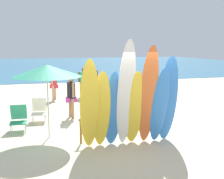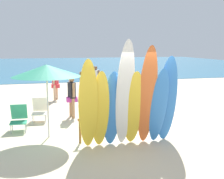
{
  "view_description": "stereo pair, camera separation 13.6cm",
  "coord_description": "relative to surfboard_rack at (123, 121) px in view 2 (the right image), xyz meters",
  "views": [
    {
      "loc": [
        -2.33,
        -7.36,
        2.67
      ],
      "look_at": [
        0.0,
        1.32,
        1.25
      ],
      "focal_mm": 44.99,
      "sensor_mm": 36.0,
      "label": 1
    },
    {
      "loc": [
        -2.2,
        -7.39,
        2.67
      ],
      "look_at": [
        0.0,
        1.32,
        1.25
      ],
      "focal_mm": 44.99,
      "sensor_mm": 36.0,
      "label": 2
    }
  ],
  "objects": [
    {
      "name": "ground",
      "position": [
        0.0,
        14.0,
        -0.53
      ],
      "size": [
        60.0,
        60.0,
        0.0
      ],
      "primitive_type": "plane",
      "color": "beige"
    },
    {
      "name": "ocean_water",
      "position": [
        0.0,
        32.87,
        -0.52
      ],
      "size": [
        60.0,
        40.0,
        0.02
      ],
      "primitive_type": "cube",
      "color": "teal",
      "rests_on": "ground"
    },
    {
      "name": "surfboard_rack",
      "position": [
        0.0,
        0.0,
        0.0
      ],
      "size": [
        2.6,
        0.07,
        0.69
      ],
      "color": "brown",
      "rests_on": "ground"
    },
    {
      "name": "surfboard_yellow_0",
      "position": [
        -1.1,
        -0.6,
        0.65
      ],
      "size": [
        0.55,
        0.74,
        2.37
      ],
      "primitive_type": "ellipsoid",
      "rotation": [
        0.26,
        0.0,
        -0.1
      ],
      "color": "yellow",
      "rests_on": "ground"
    },
    {
      "name": "surfboard_yellow_1",
      "position": [
        -0.78,
        -0.53,
        0.5
      ],
      "size": [
        0.5,
        0.61,
        2.06
      ],
      "primitive_type": "ellipsoid",
      "rotation": [
        0.25,
        0.0,
        -0.05
      ],
      "color": "yellow",
      "rests_on": "ground"
    },
    {
      "name": "surfboard_blue_2",
      "position": [
        -0.45,
        -0.46,
        0.48
      ],
      "size": [
        0.53,
        0.5,
        2.03
      ],
      "primitive_type": "ellipsoid",
      "rotation": [
        0.19,
        0.0,
        0.04
      ],
      "color": "#337AD1",
      "rests_on": "ground"
    },
    {
      "name": "surfboard_white_3",
      "position": [
        -0.14,
        -0.6,
        0.88
      ],
      "size": [
        0.49,
        0.75,
        2.83
      ],
      "primitive_type": "ellipsoid",
      "rotation": [
        0.23,
        0.0,
        -0.03
      ],
      "color": "white",
      "rests_on": "ground"
    },
    {
      "name": "surfboard_yellow_4",
      "position": [
        0.13,
        -0.52,
        0.48
      ],
      "size": [
        0.52,
        0.6,
        2.04
      ],
      "primitive_type": "ellipsoid",
      "rotation": [
        0.25,
        0.0,
        -0.02
      ],
      "color": "yellow",
      "rests_on": "ground"
    },
    {
      "name": "surfboard_orange_5",
      "position": [
        0.46,
        -0.62,
        0.81
      ],
      "size": [
        0.56,
        0.82,
        2.69
      ],
      "primitive_type": "ellipsoid",
      "rotation": [
        0.26,
        0.0,
        -0.1
      ],
      "color": "orange",
      "rests_on": "ground"
    },
    {
      "name": "surfboard_blue_6",
      "position": [
        0.81,
        -0.58,
        0.52
      ],
      "size": [
        0.5,
        0.65,
        2.11
      ],
      "primitive_type": "ellipsoid",
      "rotation": [
        0.26,
        0.0,
        0.02
      ],
      "color": "#337AD1",
      "rests_on": "ground"
    },
    {
      "name": "surfboard_blue_7",
      "position": [
        1.09,
        -0.5,
        0.67
      ],
      "size": [
        0.58,
        0.58,
        2.41
      ],
      "primitive_type": "ellipsoid",
      "rotation": [
        0.2,
        0.0,
        -0.09
      ],
      "color": "#337AD1",
      "rests_on": "ground"
    },
    {
      "name": "beachgoer_strolling",
      "position": [
        1.67,
        2.41,
        0.33
      ],
      "size": [
        0.42,
        0.43,
        1.5
      ],
      "rotation": [
        0.0,
        0.0,
        3.94
      ],
      "color": "beige",
      "rests_on": "ground"
    },
    {
      "name": "beachgoer_photographing",
      "position": [
        -1.56,
        6.5,
        0.35
      ],
      "size": [
        0.4,
        0.55,
        1.54
      ],
      "rotation": [
        0.0,
        0.0,
        4.33
      ],
      "color": "tan",
      "rests_on": "ground"
    },
    {
      "name": "beachgoer_by_water",
      "position": [
        -0.02,
        6.91,
        0.34
      ],
      "size": [
        0.56,
        0.29,
        1.53
      ],
      "rotation": [
        0.0,
        0.0,
        2.9
      ],
      "color": "brown",
      "rests_on": "ground"
    },
    {
      "name": "beachgoer_midbeach",
      "position": [
        -1.14,
        2.88,
        0.35
      ],
      "size": [
        0.4,
        0.57,
        1.53
      ],
      "rotation": [
        0.0,
        0.0,
        4.91
      ],
      "color": "#9E704C",
      "rests_on": "ground"
    },
    {
      "name": "beachgoer_near_rack",
      "position": [
        0.73,
        7.93,
        0.35
      ],
      "size": [
        0.4,
        0.48,
        1.53
      ],
      "rotation": [
        0.0,
        0.0,
        2.23
      ],
      "color": "brown",
      "rests_on": "ground"
    },
    {
      "name": "beach_chair_red",
      "position": [
        -2.32,
        2.67,
        -0.1
      ],
      "size": [
        0.55,
        0.68,
        0.83
      ],
      "rotation": [
        0.0,
        0.0,
        -0.08
      ],
      "color": "#B7B7BC",
      "rests_on": "ground"
    },
    {
      "name": "beach_chair_blue",
      "position": [
        -2.95,
        1.67,
        -0.1
      ],
      "size": [
        0.51,
        0.69,
        0.82
      ],
      "rotation": [
        0.0,
        0.0,
        -0.02
      ],
      "color": "#B7B7BC",
      "rests_on": "ground"
    },
    {
      "name": "beach_umbrella",
      "position": [
        -2.06,
        0.75,
        1.42
      ],
      "size": [
        1.95,
        1.95,
        2.13
      ],
      "color": "silver",
      "rests_on": "ground"
    }
  ]
}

